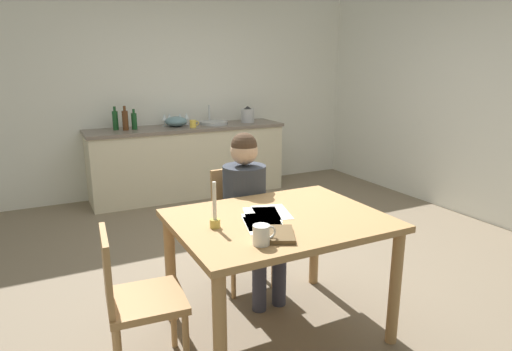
{
  "coord_description": "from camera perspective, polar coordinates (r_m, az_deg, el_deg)",
  "views": [
    {
      "loc": [
        -1.73,
        -3.11,
        1.68
      ],
      "look_at": [
        -0.27,
        -0.24,
        0.85
      ],
      "focal_mm": 30.79,
      "sensor_mm": 36.0,
      "label": 1
    }
  ],
  "objects": [
    {
      "name": "chair_at_table",
      "position": [
        3.4,
        -2.1,
        -5.8
      ],
      "size": [
        0.41,
        0.41,
        0.89
      ],
      "color": "tan",
      "rests_on": "ground"
    },
    {
      "name": "kitchen_counter",
      "position": [
        5.76,
        -8.8,
        1.92
      ],
      "size": [
        2.5,
        0.64,
        0.9
      ],
      "color": "beige",
      "rests_on": "ground"
    },
    {
      "name": "paper_letter",
      "position": [
        2.75,
        2.03,
        -4.8
      ],
      "size": [
        0.28,
        0.34,
        0.0
      ],
      "primitive_type": "cube",
      "rotation": [
        0.0,
        0.0,
        -0.27
      ],
      "color": "white",
      "rests_on": "dining_table"
    },
    {
      "name": "paper_receipt",
      "position": [
        2.71,
        0.78,
        -5.11
      ],
      "size": [
        0.3,
        0.35,
        0.0
      ],
      "primitive_type": "cube",
      "rotation": [
        0.0,
        0.0,
        -0.34
      ],
      "color": "white",
      "rests_on": "dining_table"
    },
    {
      "name": "coffee_mug",
      "position": [
        2.27,
        0.76,
        -7.7
      ],
      "size": [
        0.13,
        0.09,
        0.1
      ],
      "color": "white",
      "rests_on": "dining_table"
    },
    {
      "name": "sink_unit",
      "position": [
        5.8,
        -5.51,
        6.84
      ],
      "size": [
        0.36,
        0.36,
        0.24
      ],
      "color": "#B2B7BC",
      "rests_on": "kitchen_counter"
    },
    {
      "name": "bottle_vinegar",
      "position": [
        5.48,
        -16.63,
        6.92
      ],
      "size": [
        0.07,
        0.07,
        0.29
      ],
      "color": "#593319",
      "rests_on": "kitchen_counter"
    },
    {
      "name": "wall_back",
      "position": [
        5.98,
        -10.21,
        10.54
      ],
      "size": [
        5.2,
        0.12,
        2.6
      ],
      "primitive_type": "cube",
      "color": "silver",
      "rests_on": "ground"
    },
    {
      "name": "teacup_on_counter",
      "position": [
        5.54,
        -8.16,
        6.67
      ],
      "size": [
        0.12,
        0.08,
        0.09
      ],
      "color": "#F2CC4C",
      "rests_on": "kitchen_counter"
    },
    {
      "name": "mixing_bowl",
      "position": [
        5.68,
        -10.33,
        6.92
      ],
      "size": [
        0.28,
        0.28,
        0.13
      ],
      "primitive_type": "ellipsoid",
      "color": "#668C99",
      "rests_on": "kitchen_counter"
    },
    {
      "name": "chair_side_empty",
      "position": [
        2.5,
        -15.55,
        -15.0
      ],
      "size": [
        0.43,
        0.43,
        0.85
      ],
      "color": "tan",
      "rests_on": "ground"
    },
    {
      "name": "bottle_wine_red",
      "position": [
        5.53,
        -15.55,
        6.86
      ],
      "size": [
        0.07,
        0.07,
        0.24
      ],
      "color": "#194C23",
      "rests_on": "kitchen_counter"
    },
    {
      "name": "ground_plane",
      "position": [
        3.95,
        1.96,
        -11.11
      ],
      "size": [
        5.2,
        5.2,
        0.04
      ],
      "primitive_type": "cube",
      "color": "#7A6B56"
    },
    {
      "name": "paper_envelope",
      "position": [
        2.55,
        1.01,
        -6.37
      ],
      "size": [
        0.28,
        0.34,
        0.0
      ],
      "primitive_type": "cube",
      "rotation": [
        0.0,
        0.0,
        -0.27
      ],
      "color": "white",
      "rests_on": "dining_table"
    },
    {
      "name": "stovetop_kettle",
      "position": [
        5.99,
        -1.1,
        7.86
      ],
      "size": [
        0.18,
        0.18,
        0.22
      ],
      "color": "#B7BABF",
      "rests_on": "kitchen_counter"
    },
    {
      "name": "wine_glass_back_left",
      "position": [
        5.76,
        -11.18,
        7.44
      ],
      "size": [
        0.07,
        0.07,
        0.15
      ],
      "color": "silver",
      "rests_on": "kitchen_counter"
    },
    {
      "name": "dining_table",
      "position": [
        2.71,
        2.95,
        -7.58
      ],
      "size": [
        1.26,
        0.97,
        0.77
      ],
      "color": "tan",
      "rests_on": "ground"
    },
    {
      "name": "wine_glass_by_kettle",
      "position": [
        5.8,
        -9.87,
        7.54
      ],
      "size": [
        0.07,
        0.07,
        0.15
      ],
      "color": "silver",
      "rests_on": "kitchen_counter"
    },
    {
      "name": "bottle_oil",
      "position": [
        5.55,
        -17.81,
        6.88
      ],
      "size": [
        0.07,
        0.07,
        0.28
      ],
      "color": "#194C23",
      "rests_on": "kitchen_counter"
    },
    {
      "name": "person_seated",
      "position": [
        3.22,
        -0.97,
        -3.67
      ],
      "size": [
        0.33,
        0.6,
        1.19
      ],
      "color": "#333842",
      "rests_on": "ground"
    },
    {
      "name": "wine_glass_back_right",
      "position": [
        5.74,
        -11.84,
        7.38
      ],
      "size": [
        0.07,
        0.07,
        0.15
      ],
      "color": "silver",
      "rests_on": "kitchen_counter"
    },
    {
      "name": "wine_glass_near_sink",
      "position": [
        5.82,
        -9.01,
        7.61
      ],
      "size": [
        0.07,
        0.07,
        0.15
      ],
      "color": "silver",
      "rests_on": "kitchen_counter"
    },
    {
      "name": "book_magazine",
      "position": [
        2.38,
        3.13,
        -7.65
      ],
      "size": [
        0.24,
        0.28,
        0.02
      ],
      "primitive_type": "cube",
      "rotation": [
        0.0,
        0.0,
        -0.45
      ],
      "color": "brown",
      "rests_on": "dining_table"
    },
    {
      "name": "paper_bill",
      "position": [
        2.6,
        0.85,
        -5.96
      ],
      "size": [
        0.28,
        0.34,
        0.0
      ],
      "primitive_type": "cube",
      "rotation": [
        0.0,
        0.0,
        -0.28
      ],
      "color": "white",
      "rests_on": "dining_table"
    },
    {
      "name": "candlestick",
      "position": [
        2.49,
        -5.38,
        -5.14
      ],
      "size": [
        0.06,
        0.06,
        0.27
      ],
      "color": "gold",
      "rests_on": "dining_table"
    },
    {
      "name": "wall_right",
      "position": [
        5.35,
        27.65,
        8.72
      ],
      "size": [
        0.12,
        5.2,
        2.6
      ],
      "primitive_type": "cube",
      "color": "silver",
      "rests_on": "ground"
    }
  ]
}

